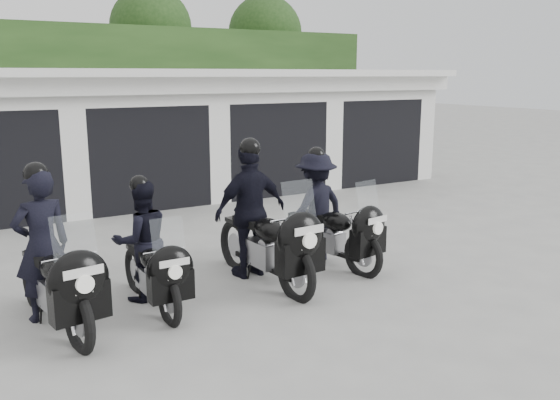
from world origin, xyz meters
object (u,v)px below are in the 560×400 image
police_bike_a (52,263)px  police_bike_c (258,220)px  police_bike_d (323,213)px  police_bike_b (147,249)px

police_bike_a → police_bike_c: size_ratio=0.94×
police_bike_a → police_bike_c: bearing=-3.6°
police_bike_d → police_bike_b: bearing=174.5°
police_bike_c → police_bike_d: police_bike_c is taller
police_bike_a → police_bike_b: (1.15, 0.16, -0.06)m
police_bike_a → police_bike_d: 4.03m
police_bike_a → police_bike_b: bearing=-0.4°
police_bike_b → police_bike_c: police_bike_c is taller
police_bike_a → police_bike_b: 1.17m
police_bike_c → police_bike_b: bearing=178.9°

